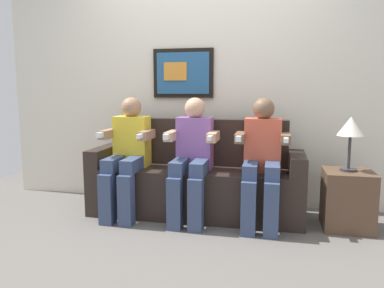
# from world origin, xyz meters

# --- Properties ---
(ground_plane) EXTENTS (5.70, 5.70, 0.00)m
(ground_plane) POSITION_xyz_m (0.00, 0.00, 0.00)
(ground_plane) COLOR #66605B
(back_wall_assembly) EXTENTS (4.39, 0.10, 2.60)m
(back_wall_assembly) POSITION_xyz_m (-0.01, 0.76, 1.30)
(back_wall_assembly) COLOR silver
(back_wall_assembly) RESTS_ON ground_plane
(couch) EXTENTS (1.99, 0.58, 0.90)m
(couch) POSITION_xyz_m (0.00, 0.33, 0.31)
(couch) COLOR #2D231E
(couch) RESTS_ON ground_plane
(person_on_left) EXTENTS (0.46, 0.56, 1.11)m
(person_on_left) POSITION_xyz_m (-0.62, 0.16, 0.61)
(person_on_left) COLOR yellow
(person_on_left) RESTS_ON ground_plane
(person_in_middle) EXTENTS (0.46, 0.56, 1.11)m
(person_in_middle) POSITION_xyz_m (-0.00, 0.16, 0.61)
(person_in_middle) COLOR #8C59A5
(person_in_middle) RESTS_ON ground_plane
(person_on_right) EXTENTS (0.46, 0.56, 1.11)m
(person_on_right) POSITION_xyz_m (0.62, 0.16, 0.61)
(person_on_right) COLOR #D8593F
(person_on_right) RESTS_ON ground_plane
(side_table_right) EXTENTS (0.40, 0.40, 0.50)m
(side_table_right) POSITION_xyz_m (1.34, 0.22, 0.25)
(side_table_right) COLOR brown
(side_table_right) RESTS_ON ground_plane
(table_lamp) EXTENTS (0.22, 0.22, 0.46)m
(table_lamp) POSITION_xyz_m (1.34, 0.23, 0.86)
(table_lamp) COLOR #333338
(table_lamp) RESTS_ON side_table_right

